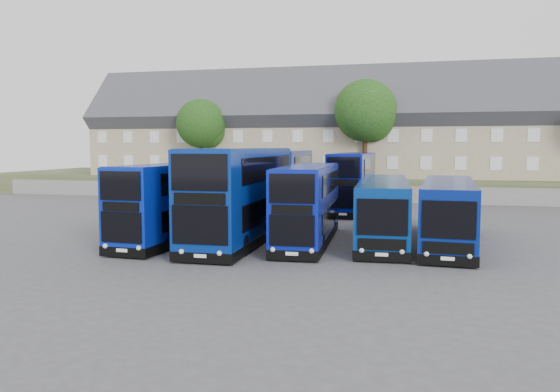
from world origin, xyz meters
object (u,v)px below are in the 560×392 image
Objects in this scene: coach_east_a at (383,211)px; tree_mid at (367,113)px; dd_front_left at (175,203)px; tree_west at (203,126)px; dd_front_mid at (241,196)px.

coach_east_a is 23.02m from tree_mid.
coach_east_a is at bearing -82.90° from tree_mid.
tree_west reaches higher than dd_front_left.
dd_front_left is 0.84× the size of dd_front_mid.
dd_front_mid is at bearing 13.73° from dd_front_left.
dd_front_left is 11.09m from coach_east_a.
dd_front_mid is 26.40m from tree_west.
dd_front_mid is 24.91m from tree_mid.
dd_front_left is at bearing -71.68° from tree_west.
dd_front_left is 0.87× the size of coach_east_a.
coach_east_a is at bearing -48.83° from tree_west.
dd_front_mid is 7.57m from coach_east_a.
dd_front_mid reaches higher than dd_front_left.
dd_front_left is 3.59m from dd_front_mid.
tree_mid is at bearing 78.14° from dd_front_mid.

